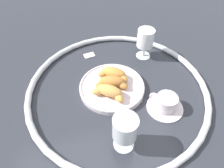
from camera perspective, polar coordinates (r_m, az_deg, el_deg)
ground_plane at (r=0.82m, az=1.56°, el=-1.66°), size 2.20×2.20×0.00m
table_chrome_rim at (r=0.81m, az=1.58°, el=-1.09°), size 0.72×0.72×0.02m
pastry_plate at (r=0.81m, az=0.00°, el=-0.82°), size 0.26×0.26×0.02m
croissant_large at (r=0.82m, az=0.58°, el=3.01°), size 0.12×0.11×0.04m
croissant_small at (r=0.78m, az=-0.01°, el=0.52°), size 0.13×0.09×0.04m
croissant_extra at (r=0.75m, az=-0.80°, el=-2.18°), size 0.12×0.11×0.04m
coffee_cup_near at (r=0.76m, az=14.94°, el=-5.33°), size 0.14×0.14×0.06m
juice_glass_left at (r=0.93m, az=9.46°, el=12.45°), size 0.08×0.08×0.14m
juice_glass_right at (r=0.60m, az=3.70°, el=-12.61°), size 0.08×0.08×0.14m
sugar_packet at (r=0.98m, az=-6.46°, el=8.17°), size 0.05×0.04×0.01m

